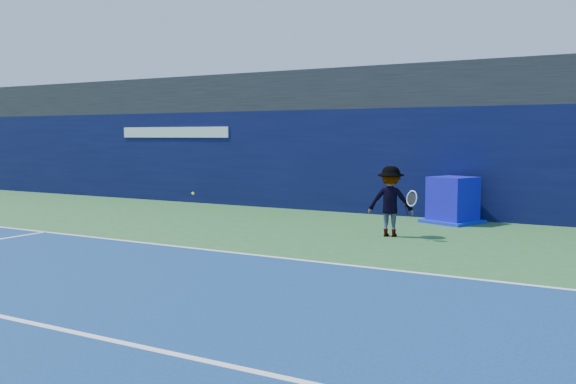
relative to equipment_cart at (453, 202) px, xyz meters
name	(u,v)px	position (x,y,z in m)	size (l,w,h in m)	color
ground	(105,283)	(-2.71, -9.34, -0.54)	(80.00, 80.00, 0.00)	#2D642F
baseline	(221,251)	(-2.71, -6.34, -0.53)	(24.00, 0.10, 0.01)	white
stadium_band	(386,90)	(-2.71, 2.16, 3.06)	(36.00, 3.00, 1.20)	black
back_wall_assembly	(372,161)	(-2.72, 1.16, 0.96)	(36.00, 1.03, 3.00)	#090D35
equipment_cart	(453,202)	(0.00, 0.00, 0.00)	(1.59, 1.59, 1.18)	#130DB9
tennis_player	(391,201)	(-0.59, -2.89, 0.24)	(1.29, 0.78, 1.56)	silver
tennis_ball	(193,193)	(-4.60, -4.81, 0.39)	(0.06, 0.06, 0.06)	#BEEF1A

